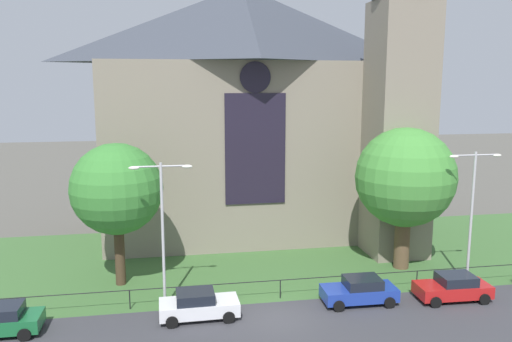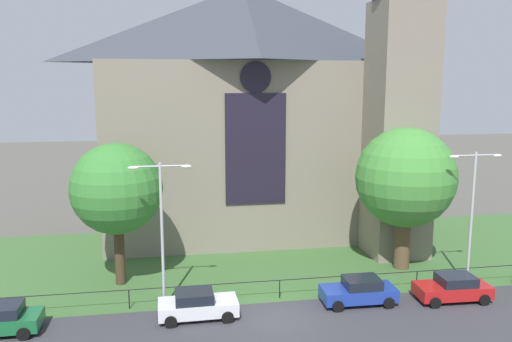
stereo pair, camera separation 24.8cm
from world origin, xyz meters
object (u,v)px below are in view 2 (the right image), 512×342
Objects in this scene: tree_right_near at (405,178)px; parked_car_blue at (359,291)px; parked_car_white at (197,305)px; church_building at (254,109)px; streetlamp_far at (473,202)px; parked_car_red at (453,288)px; streetlamp_near at (162,217)px; tree_left_near at (117,189)px.

parked_car_blue is at bearing -134.58° from tree_right_near.
parked_car_white is at bearing -159.40° from tree_right_near.
church_building is at bearing -76.02° from parked_car_blue.
parked_car_blue is (-4.90, -4.97, -5.46)m from tree_right_near.
tree_right_near is 16.00m from parked_car_white.
streetlamp_far is 1.96× the size of parked_car_red.
streetlamp_far is 5.31m from parked_car_red.
parked_car_red is at bearing -6.31° from streetlamp_near.
tree_right_near reaches higher than parked_car_blue.
streetlamp_near is (-15.84, -3.63, -0.98)m from tree_right_near.
parked_car_blue is (10.94, -1.34, -4.48)m from streetlamp_near.
streetlamp_far is at bearing 4.84° from parked_car_white.
parked_car_blue is at bearing -6.99° from streetlamp_near.
church_building reaches higher than streetlamp_near.
parked_car_white is at bearing -174.32° from streetlamp_far.
tree_right_near is at bearing 125.91° from streetlamp_far.
tree_right_near is at bearing 12.91° from streetlamp_near.
church_building is at bearing 128.29° from streetlamp_far.
streetlamp_near reaches higher than parked_car_white.
parked_car_blue is at bearing -21.05° from tree_left_near.
parked_car_red is (16.45, -1.82, -4.48)m from streetlamp_near.
parked_car_red is (-2.02, -1.82, -4.57)m from streetlamp_far.
church_building is at bearing 44.98° from tree_left_near.
church_building is 2.93× the size of tree_left_near.
tree_right_near reaches higher than parked_car_red.
tree_left_near is at bearing -20.04° from parked_car_blue.
parked_car_blue is at bearing -3.02° from parked_car_red.
streetlamp_far is at bearing -10.47° from tree_left_near.
parked_car_blue and parked_car_red have the same top height.
parked_car_blue is 0.99× the size of parked_car_red.
parked_car_red is (19.16, -5.73, -5.30)m from tree_left_near.
streetlamp_near is 1.94× the size of parked_car_blue.
church_building is 6.14× the size of parked_car_blue.
parked_car_white is (-16.71, -1.66, -4.57)m from streetlamp_far.
parked_car_red is at bearing -83.61° from tree_right_near.
tree_left_near is at bearing -135.02° from church_building.
tree_right_near is at bearing -133.56° from parked_car_blue.
streetlamp_far reaches higher than parked_car_blue.
parked_car_red is (5.51, -0.48, 0.00)m from parked_car_blue.
streetlamp_near is (-7.40, -14.01, -5.05)m from church_building.
parked_car_red is at bearing -60.26° from church_building.
tree_left_near is (-10.11, -10.10, -4.23)m from church_building.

